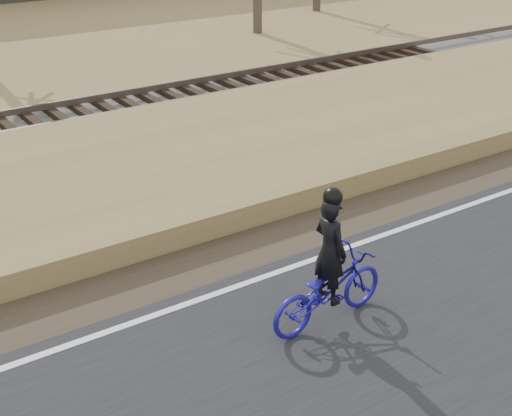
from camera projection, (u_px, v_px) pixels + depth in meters
cyclist at (328, 281)px, 9.57m from camera, size 1.94×0.78×2.00m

